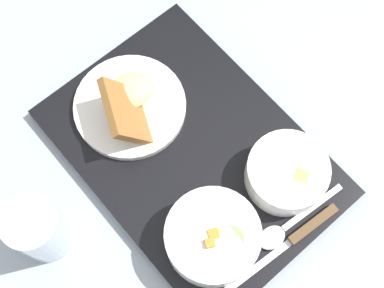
{
  "coord_description": "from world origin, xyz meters",
  "views": [
    {
      "loc": [
        -0.21,
        0.16,
        0.79
      ],
      "look_at": [
        0.0,
        0.0,
        0.05
      ],
      "focal_mm": 50.0,
      "sensor_mm": 36.0,
      "label": 1
    }
  ],
  "objects_px": {
    "plate_main": "(130,104)",
    "knife": "(303,232)",
    "bowl_soup": "(287,173)",
    "spoon": "(286,227)",
    "glass_water": "(40,230)",
    "bowl_salad": "(213,237)"
  },
  "relations": [
    {
      "from": "plate_main",
      "to": "knife",
      "type": "xyz_separation_m",
      "value": [
        -0.31,
        -0.08,
        -0.01
      ]
    },
    {
      "from": "bowl_soup",
      "to": "knife",
      "type": "height_order",
      "value": "bowl_soup"
    },
    {
      "from": "knife",
      "to": "spoon",
      "type": "xyz_separation_m",
      "value": [
        0.02,
        0.01,
        -0.0
      ]
    },
    {
      "from": "plate_main",
      "to": "glass_water",
      "type": "distance_m",
      "value": 0.23
    },
    {
      "from": "knife",
      "to": "bowl_soup",
      "type": "bearing_deg",
      "value": -111.62
    },
    {
      "from": "plate_main",
      "to": "knife",
      "type": "height_order",
      "value": "plate_main"
    },
    {
      "from": "knife",
      "to": "glass_water",
      "type": "distance_m",
      "value": 0.37
    },
    {
      "from": "bowl_salad",
      "to": "glass_water",
      "type": "relative_size",
      "value": 1.18
    },
    {
      "from": "plate_main",
      "to": "glass_water",
      "type": "bearing_deg",
      "value": 111.9
    },
    {
      "from": "bowl_salad",
      "to": "plate_main",
      "type": "height_order",
      "value": "plate_main"
    },
    {
      "from": "bowl_soup",
      "to": "plate_main",
      "type": "height_order",
      "value": "plate_main"
    },
    {
      "from": "bowl_soup",
      "to": "spoon",
      "type": "relative_size",
      "value": 0.79
    },
    {
      "from": "bowl_soup",
      "to": "spoon",
      "type": "bearing_deg",
      "value": 140.67
    },
    {
      "from": "bowl_salad",
      "to": "knife",
      "type": "xyz_separation_m",
      "value": [
        -0.07,
        -0.11,
        -0.03
      ]
    },
    {
      "from": "plate_main",
      "to": "glass_water",
      "type": "height_order",
      "value": "glass_water"
    },
    {
      "from": "spoon",
      "to": "glass_water",
      "type": "relative_size",
      "value": 1.34
    },
    {
      "from": "knife",
      "to": "spoon",
      "type": "height_order",
      "value": "same"
    },
    {
      "from": "spoon",
      "to": "glass_water",
      "type": "bearing_deg",
      "value": -34.2
    },
    {
      "from": "bowl_soup",
      "to": "spoon",
      "type": "height_order",
      "value": "bowl_soup"
    },
    {
      "from": "bowl_salad",
      "to": "glass_water",
      "type": "bearing_deg",
      "value": 49.8
    },
    {
      "from": "bowl_soup",
      "to": "knife",
      "type": "bearing_deg",
      "value": 156.53
    },
    {
      "from": "glass_water",
      "to": "plate_main",
      "type": "bearing_deg",
      "value": -68.1
    }
  ]
}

